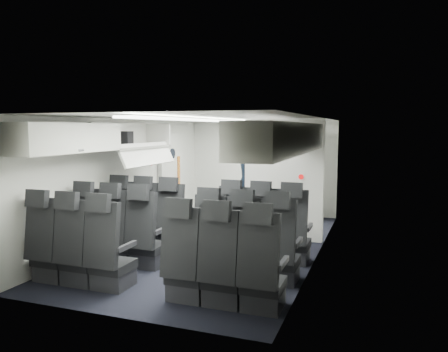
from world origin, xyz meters
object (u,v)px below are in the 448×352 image
Objects in this scene: seat_row_mid at (179,243)px; carry_on_bag at (120,138)px; seat_row_rear at (146,262)px; seat_row_front at (204,229)px; boarding_door at (170,177)px; flight_attendant at (247,182)px; galley_unit at (301,176)px.

carry_on_bag is (-1.45, 0.83, 1.43)m from seat_row_mid.
carry_on_bag reaches higher than seat_row_rear.
boarding_door reaches higher than seat_row_front.
seat_row_front is at bearing 158.79° from flight_attendant.
flight_attendant is (0.05, 2.13, 0.51)m from seat_row_front.
carry_on_bag reaches higher than seat_row_front.
carry_on_bag is (-1.45, -0.07, 1.43)m from seat_row_front.
seat_row_mid is 9.23× the size of carry_on_bag.
flight_attendant is 5.06× the size of carry_on_bag.
flight_attendant is at bearing 88.99° from seat_row_mid.
seat_row_mid is 4.30m from galley_unit.
seat_row_rear is 5.17m from galley_unit.
boarding_door is (-1.64, 3.89, 0.55)m from seat_row_rear.
seat_row_front is 2.71m from boarding_door.
carry_on_bag is at bearing 125.79° from flight_attendant.
seat_row_front and seat_row_rear have the same top height.
flight_attendant is at bearing 88.57° from seat_row_front.
galley_unit is at bearing 44.59° from carry_on_bag.
carry_on_bag is (-2.40, -3.32, 0.88)m from galley_unit.
seat_row_mid is 1.00× the size of seat_row_rear.
flight_attendant reaches higher than seat_row_rear.
carry_on_bag is at bearing -177.42° from seat_row_front.
galley_unit is (0.95, 5.05, 0.55)m from seat_row_rear.
seat_row_rear is (0.00, -0.90, 0.00)m from seat_row_mid.
boarding_door is at bearing 118.77° from seat_row_mid.
galley_unit reaches higher than seat_row_mid.
carry_on_bag reaches higher than seat_row_mid.
boarding_door is 2.33m from carry_on_bag.
flight_attendant is at bearing 46.02° from carry_on_bag.
boarding_door is at bearing 128.16° from seat_row_front.
galley_unit is 5.27× the size of carry_on_bag.
seat_row_front and seat_row_mid have the same top height.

